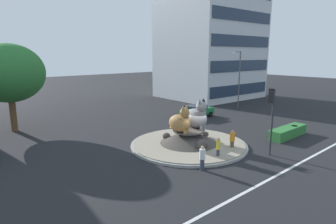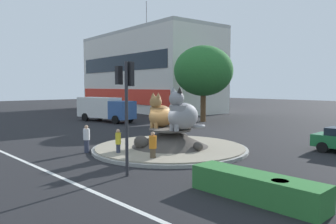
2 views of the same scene
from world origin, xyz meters
name	(u,v)px [view 1 (image 1 of 2)]	position (x,y,z in m)	size (l,w,h in m)	color
ground_plane	(189,146)	(0.00, 0.00, 0.00)	(160.00, 160.00, 0.00)	black
lane_centreline	(276,176)	(0.00, -7.70, 0.00)	(112.00, 0.20, 0.01)	silver
roundabout_island	(189,140)	(0.00, -0.01, 0.49)	(9.47, 9.47, 1.34)	gray
cat_statue_tabby	(180,122)	(-0.92, 0.02, 2.14)	(1.46, 2.31, 2.20)	#9E703D
cat_statue_grey	(197,117)	(0.96, 0.08, 2.27)	(1.64, 2.64, 2.55)	gray
traffic_light_mast	(271,107)	(2.95, -5.40, 3.65)	(0.71, 0.61, 4.98)	#2D2D33
office_tower	(211,20)	(22.00, 17.19, 13.01)	(15.20, 13.60, 26.02)	silver
clipped_hedge_strip	(288,132)	(8.57, -4.05, 0.45)	(4.86, 1.20, 0.90)	#2D7033
broadleaf_tree_behind_island	(9,73)	(-9.71, 14.33, 5.61)	(6.52, 6.52, 8.40)	brown
streetlight_arm	(239,76)	(15.93, 6.76, 4.46)	(2.10, 0.59, 7.73)	#4C4C51
pedestrian_white_shirt	(202,158)	(-2.84, -4.11, 0.86)	(0.38, 0.38, 1.64)	#33384C
pedestrian_yellow_shirt	(218,148)	(-0.50, -3.48, 0.84)	(0.31, 0.31, 1.57)	#33384C
pedestrian_orange_shirt	(232,140)	(1.84, -2.96, 0.83)	(0.40, 0.40, 1.61)	brown
hatchback_near_shophouse	(197,111)	(8.13, 6.90, 0.79)	(4.42, 2.03, 1.48)	#1E6B38
litter_bin	(294,131)	(9.54, -4.19, 0.45)	(0.56, 0.56, 0.90)	#2D4233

